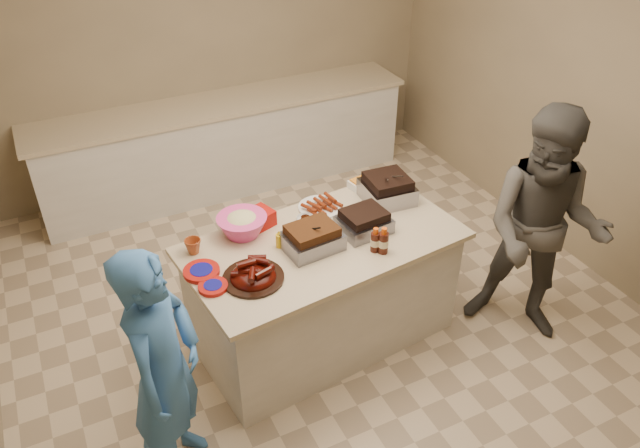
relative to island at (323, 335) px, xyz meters
name	(u,v)px	position (x,y,z in m)	size (l,w,h in m)	color
room	(327,320)	(0.10, 0.13, 0.00)	(4.50, 5.00, 2.70)	gray
back_counter	(226,145)	(0.10, 2.33, 0.45)	(3.60, 0.64, 0.90)	silver
island	(323,335)	(0.00, 0.00, 0.00)	(1.81, 0.95, 0.86)	silver
rib_platter	(253,279)	(-0.55, -0.17, 0.86)	(0.37, 0.37, 0.15)	#460903
pulled_pork_tray	(312,248)	(-0.10, -0.04, 0.86)	(0.35, 0.27, 0.11)	#47230F
brisket_tray	(363,231)	(0.29, -0.02, 0.86)	(0.32, 0.27, 0.10)	black
roasting_pan	(386,200)	(0.63, 0.24, 0.86)	(0.33, 0.33, 0.13)	gray
coleslaw_bowl	(243,234)	(-0.45, 0.30, 0.86)	(0.33, 0.33, 0.23)	#E13F8F
sausage_plate	(320,208)	(0.15, 0.36, 0.86)	(0.31, 0.31, 0.05)	silver
mac_cheese_dish	(370,187)	(0.61, 0.45, 0.86)	(0.28, 0.20, 0.07)	orange
bbq_bottle_a	(383,252)	(0.28, -0.28, 0.86)	(0.06, 0.06, 0.19)	#38120A
bbq_bottle_b	(375,251)	(0.25, -0.24, 0.86)	(0.06, 0.06, 0.17)	#38120A
mustard_bottle	(280,247)	(-0.28, 0.06, 0.86)	(0.05, 0.05, 0.13)	gold
sauce_bowl	(306,222)	(-0.02, 0.24, 0.86)	(0.12, 0.04, 0.12)	silver
plate_stack_large	(202,273)	(-0.81, 0.02, 0.86)	(0.22, 0.22, 0.03)	#9F0F09
plate_stack_small	(213,288)	(-0.79, -0.14, 0.86)	(0.18, 0.18, 0.02)	#9F0F09
plastic_cup	(194,253)	(-0.80, 0.24, 0.86)	(0.11, 0.10, 0.11)	#96431D
basket_stack	(257,226)	(-0.33, 0.34, 0.86)	(0.22, 0.16, 0.11)	#9F0F09
guest_gray	(519,325)	(1.36, -0.55, 0.00)	(0.84, 1.73, 0.66)	#4F4C46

